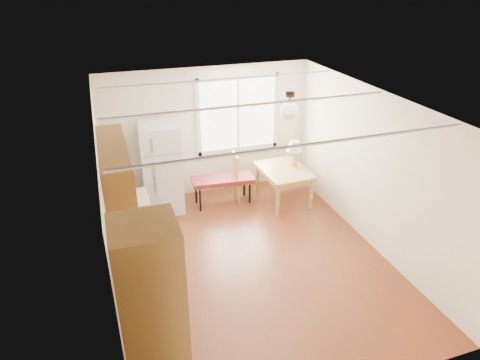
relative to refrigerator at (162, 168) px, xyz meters
name	(u,v)px	position (x,y,z in m)	size (l,w,h in m)	color
room_shell	(253,189)	(1.00, -2.04, 0.41)	(4.60, 5.60, 2.62)	#522210
kitchen_run	(139,261)	(-0.72, -2.67, 0.00)	(0.65, 3.40, 2.20)	brown
window_unit	(238,114)	(1.60, 0.44, 0.71)	(1.64, 0.05, 1.51)	white
pendant_light	(289,109)	(1.70, -1.64, 1.40)	(0.26, 0.26, 0.40)	black
refrigerator	(162,168)	(0.00, 0.00, 0.00)	(0.74, 0.75, 1.67)	silver
bench	(223,181)	(1.10, -0.15, -0.36)	(1.19, 0.53, 0.54)	maroon
dining_table	(284,174)	(2.22, -0.45, -0.26)	(0.86, 1.12, 0.68)	#A27F3E
chair	(240,174)	(1.45, -0.13, -0.29)	(0.43, 0.42, 0.97)	#A27F3E
table_lamp	(294,148)	(2.45, -0.37, 0.22)	(0.29, 0.29, 0.51)	gold
coffee_maker	(140,262)	(-0.72, -2.96, 0.21)	(0.25, 0.29, 0.40)	black
kettle	(131,241)	(-0.77, -2.44, 0.17)	(0.14, 0.14, 0.26)	red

